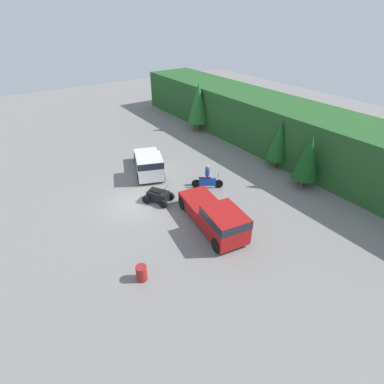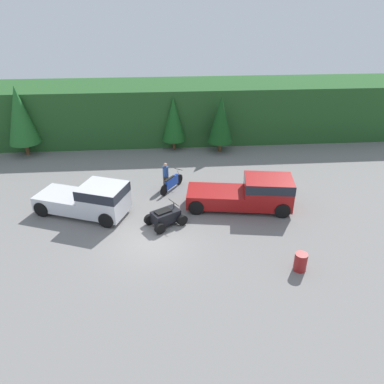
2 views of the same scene
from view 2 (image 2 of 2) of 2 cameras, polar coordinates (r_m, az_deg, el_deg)
ground_plane at (r=19.41m, az=-6.20°, el=-7.36°), size 80.00×80.00×0.00m
hillside_backdrop at (r=33.09m, az=-5.99°, el=12.18°), size 44.00×6.00×4.57m
tree_left at (r=31.43m, az=-24.76°, el=10.57°), size 2.34×2.34×5.33m
tree_mid_left at (r=30.01m, az=-2.83°, el=11.04°), size 1.86×1.86×4.22m
tree_mid_right at (r=29.47m, az=4.40°, el=10.92°), size 1.94×1.94×4.42m
pickup_truck_red at (r=21.89m, az=8.96°, el=-0.05°), size 6.25×3.02×1.94m
pickup_truck_second at (r=21.72m, az=-15.21°, el=-0.99°), size 5.62×3.81×1.94m
dirt_bike at (r=23.96m, az=-3.10°, el=1.39°), size 1.50×2.07×1.13m
quad_atv at (r=20.35m, az=-4.04°, el=-3.81°), size 2.40×2.18×1.22m
rider_person at (r=23.98m, az=-4.03°, el=2.65°), size 0.50×0.50×1.77m
steel_barrel at (r=17.89m, az=16.20°, el=-10.20°), size 0.58×0.58×0.88m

